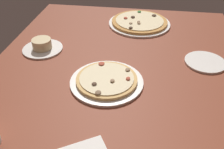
{
  "coord_description": "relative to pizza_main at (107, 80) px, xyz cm",
  "views": [
    {
      "loc": [
        -78.69,
        -9.51,
        63.47
      ],
      "look_at": [
        -1.59,
        1.83,
        7.0
      ],
      "focal_mm": 40.29,
      "sensor_mm": 36.0,
      "label": 1
    }
  ],
  "objects": [
    {
      "name": "pizza_main",
      "position": [
        0.0,
        0.0,
        0.0
      ],
      "size": [
        28.25,
        28.25,
        3.33
      ],
      "color": "silver",
      "rests_on": "dining_table"
    },
    {
      "name": "side_plate",
      "position": [
        19.95,
        -39.65,
        -0.72
      ],
      "size": [
        17.34,
        17.34,
        0.9
      ],
      "primitive_type": "cylinder",
      "color": "silver",
      "rests_on": "dining_table"
    },
    {
      "name": "dining_table",
      "position": [
        3.18,
        -3.64,
        -3.17
      ],
      "size": [
        150.0,
        110.0,
        4.0
      ],
      "primitive_type": "cube",
      "color": "brown",
      "rests_on": "ground"
    },
    {
      "name": "pizza_side",
      "position": [
        55.19,
        -9.33,
        0.04
      ],
      "size": [
        34.0,
        34.0,
        3.38
      ],
      "color": "white",
      "rests_on": "dining_table"
    },
    {
      "name": "ramekin_on_saucer",
      "position": [
        20.67,
        33.7,
        0.74
      ],
      "size": [
        18.51,
        18.51,
        5.36
      ],
      "color": "silver",
      "rests_on": "dining_table"
    }
  ]
}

